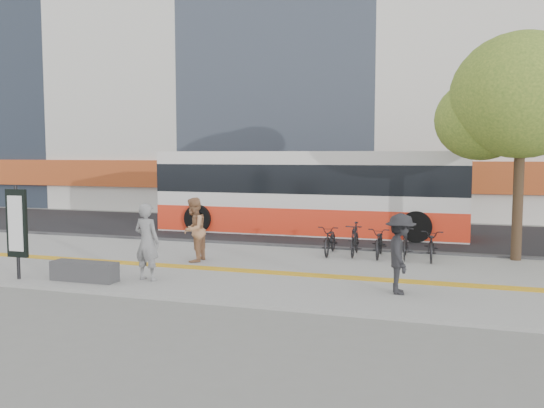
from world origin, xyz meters
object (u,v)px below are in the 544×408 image
(bench, at_px, (84,271))
(street_tree, at_px, (520,99))
(signboard, at_px, (17,225))
(pedestrian_dark, at_px, (400,254))
(pedestrian_tan, at_px, (194,230))
(seated_woman, at_px, (147,242))
(bus, at_px, (309,195))

(bench, height_order, street_tree, street_tree)
(signboard, xyz_separation_m, pedestrian_dark, (8.68, 1.31, -0.44))
(signboard, bearing_deg, street_tree, 29.07)
(pedestrian_tan, xyz_separation_m, pedestrian_dark, (5.70, -1.95, -0.03))
(bench, bearing_deg, street_tree, 31.62)
(bench, height_order, signboard, signboard)
(seated_woman, distance_m, pedestrian_dark, 5.75)
(seated_woman, xyz_separation_m, pedestrian_tan, (0.03, 2.43, -0.02))
(signboard, height_order, bus, bus)
(bench, relative_size, pedestrian_tan, 0.91)
(bench, distance_m, pedestrian_tan, 3.32)
(pedestrian_tan, relative_size, pedestrian_dark, 1.03)
(signboard, relative_size, bus, 0.19)
(bus, relative_size, seated_woman, 6.36)
(bus, height_order, pedestrian_dark, bus)
(street_tree, xyz_separation_m, pedestrian_dark, (-2.70, -5.02, -3.59))
(seated_woman, relative_size, pedestrian_tan, 1.03)
(bench, xyz_separation_m, pedestrian_dark, (7.08, 1.00, 0.62))
(pedestrian_dark, bearing_deg, bench, 88.68)
(bus, relative_size, pedestrian_dark, 6.76)
(seated_woman, bearing_deg, pedestrian_dark, -166.92)
(signboard, bearing_deg, bus, 65.65)
(street_tree, relative_size, seated_woman, 3.50)
(pedestrian_tan, bearing_deg, bus, 164.16)
(signboard, xyz_separation_m, pedestrian_tan, (2.98, 3.26, -0.41))
(seated_woman, height_order, pedestrian_dark, seated_woman)
(seated_woman, relative_size, pedestrian_dark, 1.06)
(bench, relative_size, bus, 0.14)
(signboard, xyz_separation_m, seated_woman, (2.95, 0.83, -0.39))
(bus, height_order, pedestrian_tan, bus)
(bench, xyz_separation_m, bus, (2.93, 9.70, 1.19))
(signboard, height_order, street_tree, street_tree)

